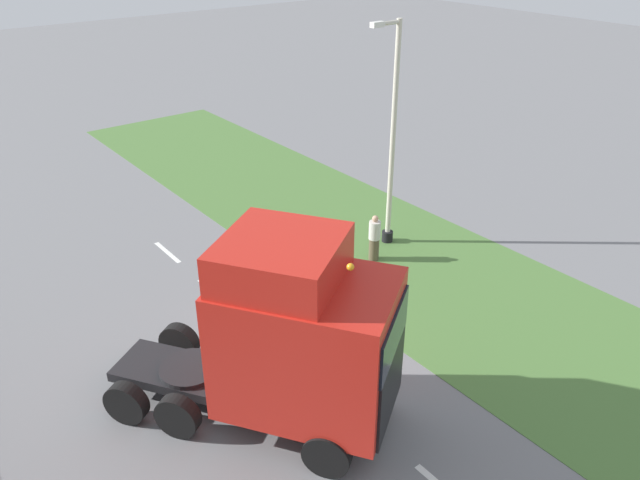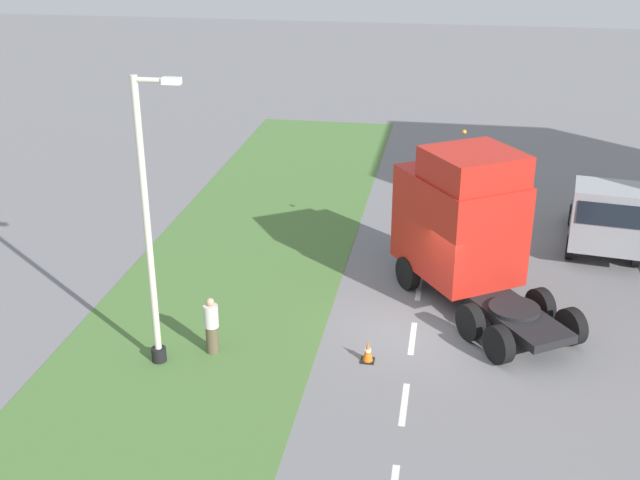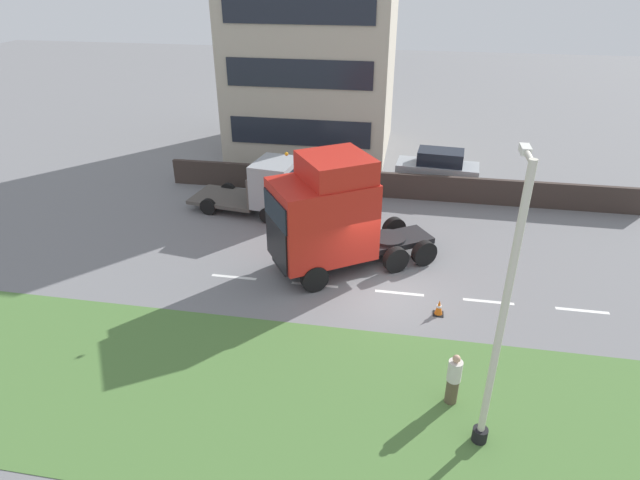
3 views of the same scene
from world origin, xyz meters
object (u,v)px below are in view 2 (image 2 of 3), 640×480
at_px(pedestrian, 212,326).
at_px(traffic_cone_lead, 368,352).
at_px(lamp_post, 151,242).
at_px(lorry_cab, 464,225).
at_px(flatbed_truck, 607,218).

distance_m(pedestrian, traffic_cone_lead, 4.21).
bearing_deg(lamp_post, lorry_cab, 34.04).
distance_m(lorry_cab, lamp_post, 9.37).
bearing_deg(lamp_post, traffic_cone_lead, 9.82).
distance_m(flatbed_truck, lamp_post, 15.49).
bearing_deg(lorry_cab, pedestrian, -178.69).
bearing_deg(flatbed_truck, lorry_cab, 45.98).
distance_m(lamp_post, traffic_cone_lead, 6.31).
bearing_deg(flatbed_truck, traffic_cone_lead, 56.43).
bearing_deg(traffic_cone_lead, flatbed_truck, 48.38).
distance_m(lamp_post, pedestrian, 2.98).
xyz_separation_m(pedestrian, traffic_cone_lead, (4.17, 0.26, -0.52)).
xyz_separation_m(lamp_post, pedestrian, (1.21, 0.67, -2.64)).
bearing_deg(flatbed_truck, pedestrian, 44.27).
relative_size(flatbed_truck, pedestrian, 3.35).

